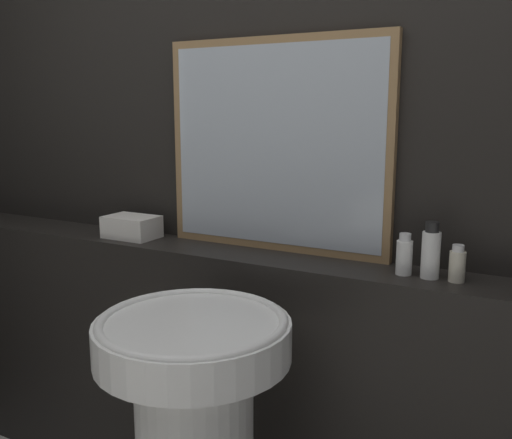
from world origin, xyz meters
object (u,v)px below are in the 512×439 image
Objects in this scene: towel_stack at (132,227)px; shampoo_bottle at (404,256)px; conditioner_bottle at (431,252)px; lotion_bottle at (457,265)px; mirror at (275,146)px.

shampoo_bottle reaches higher than towel_stack.
towel_stack is at bearing 180.00° from conditioner_bottle.
towel_stack is 1.85× the size of lotion_bottle.
mirror is 4.13× the size of towel_stack.
shampoo_bottle is 0.75× the size of conditioner_bottle.
towel_stack is (-0.54, -0.09, -0.30)m from mirror.
conditioner_bottle reaches higher than shampoo_bottle.
conditioner_bottle is at bearing 0.00° from shampoo_bottle.
conditioner_bottle is at bearing -9.74° from mirror.
mirror reaches higher than conditioner_bottle.
mirror is 7.65× the size of lotion_bottle.
shampoo_bottle is at bearing 0.00° from towel_stack.
conditioner_bottle is (1.06, 0.00, 0.03)m from towel_stack.
mirror is at bearing 168.75° from shampoo_bottle.
shampoo_bottle is 1.16× the size of lotion_bottle.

